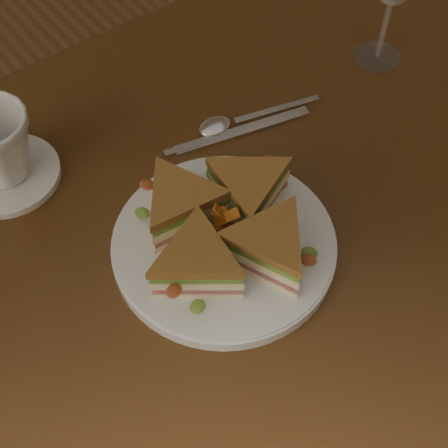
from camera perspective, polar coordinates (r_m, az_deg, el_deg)
name	(u,v)px	position (r m, az deg, el deg)	size (l,w,h in m)	color
ground	(228,412)	(1.45, 0.33, -16.80)	(6.00, 6.00, 0.00)	brown
table	(230,252)	(0.86, 0.53, -2.54)	(1.20, 0.80, 0.75)	#331D0B
plate	(224,245)	(0.74, 0.00, -1.90)	(0.27, 0.27, 0.02)	silver
sandwich_wedges	(224,227)	(0.71, 0.00, -0.24)	(0.26, 0.26, 0.06)	#FFF0BC
crisps_mound	(224,229)	(0.71, 0.00, -0.42)	(0.09, 0.09, 0.05)	#AF5716
spoon	(230,122)	(0.88, 0.56, 9.28)	(0.18, 0.06, 0.01)	silver
knife	(233,134)	(0.86, 0.85, 8.23)	(0.21, 0.06, 0.00)	silver
saucer	(7,175)	(0.86, -19.25, 4.28)	(0.14, 0.14, 0.01)	silver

